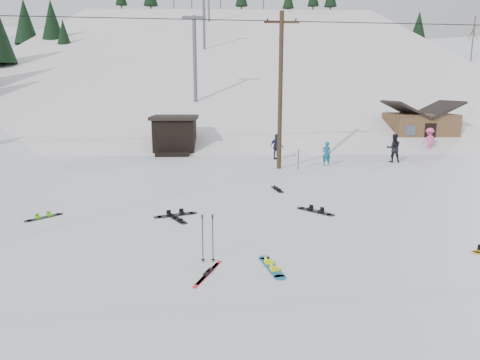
{
  "coord_description": "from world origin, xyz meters",
  "views": [
    {
      "loc": [
        -1.24,
        -11.32,
        4.72
      ],
      "look_at": [
        -0.7,
        4.19,
        1.4
      ],
      "focal_mm": 32.0,
      "sensor_mm": 36.0,
      "label": 1
    }
  ],
  "objects_px": {
    "cabin": "(419,128)",
    "hero_snowboard": "(272,267)",
    "hero_skis": "(208,273)",
    "utility_pole": "(280,89)"
  },
  "relations": [
    {
      "from": "utility_pole",
      "to": "cabin",
      "type": "relative_size",
      "value": 1.67
    },
    {
      "from": "hero_skis",
      "to": "utility_pole",
      "type": "bearing_deg",
      "value": 96.75
    },
    {
      "from": "cabin",
      "to": "hero_snowboard",
      "type": "height_order",
      "value": "cabin"
    },
    {
      "from": "utility_pole",
      "to": "hero_skis",
      "type": "bearing_deg",
      "value": -103.96
    },
    {
      "from": "cabin",
      "to": "hero_skis",
      "type": "relative_size",
      "value": 3.24
    },
    {
      "from": "utility_pole",
      "to": "cabin",
      "type": "bearing_deg",
      "value": 37.56
    },
    {
      "from": "utility_pole",
      "to": "hero_snowboard",
      "type": "xyz_separation_m",
      "value": [
        -2.01,
        -14.59,
        -4.65
      ]
    },
    {
      "from": "cabin",
      "to": "hero_skis",
      "type": "bearing_deg",
      "value": -123.84
    },
    {
      "from": "hero_snowboard",
      "to": "cabin",
      "type": "bearing_deg",
      "value": -44.06
    },
    {
      "from": "hero_snowboard",
      "to": "hero_skis",
      "type": "bearing_deg",
      "value": 88.73
    }
  ]
}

